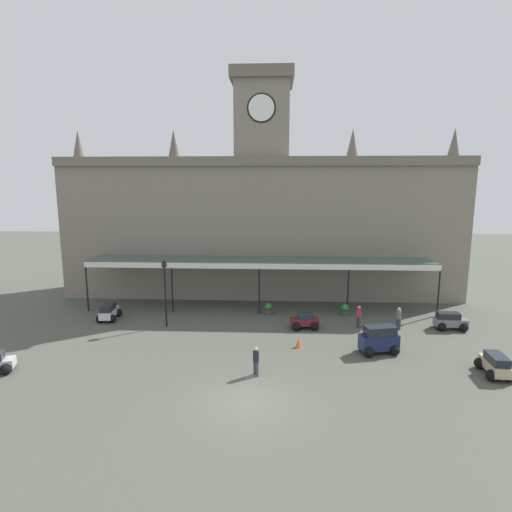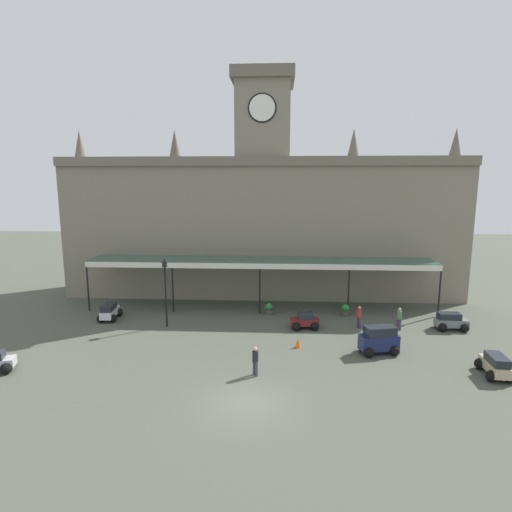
{
  "view_description": "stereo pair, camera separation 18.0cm",
  "coord_description": "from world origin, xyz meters",
  "px_view_note": "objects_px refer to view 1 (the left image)",
  "views": [
    {
      "loc": [
        1.3,
        -18.57,
        10.6
      ],
      "look_at": [
        0.0,
        8.52,
        5.78
      ],
      "focal_mm": 28.94,
      "sensor_mm": 36.0,
      "label": 1
    },
    {
      "loc": [
        1.48,
        -18.56,
        10.6
      ],
      "look_at": [
        0.0,
        8.52,
        5.78
      ],
      "focal_mm": 28.94,
      "sensor_mm": 36.0,
      "label": 2
    }
  ],
  "objects_px": {
    "car_beige_estate": "(495,366)",
    "victorian_lamppost": "(165,285)",
    "car_grey_estate": "(450,322)",
    "planter_forecourt_centre": "(268,309)",
    "car_white_estate": "(109,313)",
    "pedestrian_beside_cars": "(359,316)",
    "car_maroon_sedan": "(304,322)",
    "pedestrian_crossing_forecourt": "(256,360)",
    "traffic_cone": "(298,343)",
    "planter_near_kerb": "(345,310)",
    "pedestrian_near_entrance": "(399,318)",
    "car_navy_van": "(379,341)"
  },
  "relations": [
    {
      "from": "pedestrian_beside_cars",
      "to": "planter_near_kerb",
      "type": "bearing_deg",
      "value": 101.52
    },
    {
      "from": "car_beige_estate",
      "to": "pedestrian_crossing_forecourt",
      "type": "relative_size",
      "value": 1.38
    },
    {
      "from": "car_navy_van",
      "to": "planter_near_kerb",
      "type": "relative_size",
      "value": 2.65
    },
    {
      "from": "car_navy_van",
      "to": "pedestrian_crossing_forecourt",
      "type": "bearing_deg",
      "value": -155.63
    },
    {
      "from": "car_navy_van",
      "to": "pedestrian_beside_cars",
      "type": "xyz_separation_m",
      "value": [
        -0.34,
        4.68,
        0.1
      ]
    },
    {
      "from": "car_grey_estate",
      "to": "victorian_lamppost",
      "type": "xyz_separation_m",
      "value": [
        -20.93,
        -0.42,
        2.6
      ]
    },
    {
      "from": "car_beige_estate",
      "to": "pedestrian_beside_cars",
      "type": "bearing_deg",
      "value": 129.03
    },
    {
      "from": "car_white_estate",
      "to": "pedestrian_near_entrance",
      "type": "relative_size",
      "value": 1.38
    },
    {
      "from": "planter_near_kerb",
      "to": "traffic_cone",
      "type": "bearing_deg",
      "value": -121.05
    },
    {
      "from": "car_grey_estate",
      "to": "car_maroon_sedan",
      "type": "bearing_deg",
      "value": -178.29
    },
    {
      "from": "car_white_estate",
      "to": "pedestrian_beside_cars",
      "type": "relative_size",
      "value": 1.38
    },
    {
      "from": "car_white_estate",
      "to": "planter_forecourt_centre",
      "type": "height_order",
      "value": "car_white_estate"
    },
    {
      "from": "car_maroon_sedan",
      "to": "traffic_cone",
      "type": "xyz_separation_m",
      "value": [
        -0.64,
        -3.62,
        -0.17
      ]
    },
    {
      "from": "car_navy_van",
      "to": "pedestrian_near_entrance",
      "type": "bearing_deg",
      "value": 60.52
    },
    {
      "from": "victorian_lamppost",
      "to": "pedestrian_near_entrance",
      "type": "bearing_deg",
      "value": 0.67
    },
    {
      "from": "car_navy_van",
      "to": "car_maroon_sedan",
      "type": "xyz_separation_m",
      "value": [
        -4.37,
        4.29,
        -0.3
      ]
    },
    {
      "from": "traffic_cone",
      "to": "pedestrian_near_entrance",
      "type": "bearing_deg",
      "value": 26.41
    },
    {
      "from": "car_grey_estate",
      "to": "planter_forecourt_centre",
      "type": "bearing_deg",
      "value": 167.94
    },
    {
      "from": "car_beige_estate",
      "to": "planter_near_kerb",
      "type": "xyz_separation_m",
      "value": [
        -6.62,
        10.27,
        -0.07
      ]
    },
    {
      "from": "pedestrian_beside_cars",
      "to": "victorian_lamppost",
      "type": "bearing_deg",
      "value": -178.03
    },
    {
      "from": "planter_near_kerb",
      "to": "pedestrian_beside_cars",
      "type": "bearing_deg",
      "value": -78.48
    },
    {
      "from": "car_white_estate",
      "to": "victorian_lamppost",
      "type": "xyz_separation_m",
      "value": [
        4.92,
        -1.34,
        2.6
      ]
    },
    {
      "from": "car_white_estate",
      "to": "pedestrian_crossing_forecourt",
      "type": "height_order",
      "value": "pedestrian_crossing_forecourt"
    },
    {
      "from": "car_maroon_sedan",
      "to": "pedestrian_beside_cars",
      "type": "relative_size",
      "value": 1.28
    },
    {
      "from": "pedestrian_near_entrance",
      "to": "pedestrian_beside_cars",
      "type": "xyz_separation_m",
      "value": [
        -2.82,
        0.29,
        0.0
      ]
    },
    {
      "from": "car_beige_estate",
      "to": "planter_near_kerb",
      "type": "distance_m",
      "value": 12.22
    },
    {
      "from": "car_grey_estate",
      "to": "car_maroon_sedan",
      "type": "height_order",
      "value": "car_grey_estate"
    },
    {
      "from": "car_navy_van",
      "to": "planter_near_kerb",
      "type": "height_order",
      "value": "car_navy_van"
    },
    {
      "from": "car_navy_van",
      "to": "pedestrian_crossing_forecourt",
      "type": "distance_m",
      "value": 8.33
    },
    {
      "from": "car_grey_estate",
      "to": "victorian_lamppost",
      "type": "distance_m",
      "value": 21.09
    },
    {
      "from": "pedestrian_crossing_forecourt",
      "to": "pedestrian_beside_cars",
      "type": "bearing_deg",
      "value": 48.26
    },
    {
      "from": "car_grey_estate",
      "to": "pedestrian_beside_cars",
      "type": "relative_size",
      "value": 1.36
    },
    {
      "from": "car_maroon_sedan",
      "to": "pedestrian_crossing_forecourt",
      "type": "xyz_separation_m",
      "value": [
        -3.21,
        -7.73,
        0.41
      ]
    },
    {
      "from": "car_maroon_sedan",
      "to": "pedestrian_near_entrance",
      "type": "relative_size",
      "value": 1.28
    },
    {
      "from": "car_beige_estate",
      "to": "victorian_lamppost",
      "type": "relative_size",
      "value": 0.45
    },
    {
      "from": "car_white_estate",
      "to": "traffic_cone",
      "type": "distance_m",
      "value": 15.35
    },
    {
      "from": "car_beige_estate",
      "to": "car_maroon_sedan",
      "type": "bearing_deg",
      "value": 144.96
    },
    {
      "from": "car_white_estate",
      "to": "planter_forecourt_centre",
      "type": "xyz_separation_m",
      "value": [
        12.48,
        1.93,
        -0.07
      ]
    },
    {
      "from": "car_grey_estate",
      "to": "planter_forecourt_centre",
      "type": "distance_m",
      "value": 13.67
    },
    {
      "from": "pedestrian_near_entrance",
      "to": "traffic_cone",
      "type": "height_order",
      "value": "pedestrian_near_entrance"
    },
    {
      "from": "planter_forecourt_centre",
      "to": "car_maroon_sedan",
      "type": "bearing_deg",
      "value": -49.44
    },
    {
      "from": "victorian_lamppost",
      "to": "planter_forecourt_centre",
      "type": "xyz_separation_m",
      "value": [
        7.56,
        3.27,
        -2.68
      ]
    },
    {
      "from": "pedestrian_beside_cars",
      "to": "planter_forecourt_centre",
      "type": "relative_size",
      "value": 1.74
    },
    {
      "from": "car_grey_estate",
      "to": "traffic_cone",
      "type": "relative_size",
      "value": 3.45
    },
    {
      "from": "victorian_lamppost",
      "to": "planter_near_kerb",
      "type": "height_order",
      "value": "victorian_lamppost"
    },
    {
      "from": "car_maroon_sedan",
      "to": "planter_near_kerb",
      "type": "height_order",
      "value": "car_maroon_sedan"
    },
    {
      "from": "car_beige_estate",
      "to": "victorian_lamppost",
      "type": "height_order",
      "value": "victorian_lamppost"
    },
    {
      "from": "pedestrian_beside_cars",
      "to": "victorian_lamppost",
      "type": "height_order",
      "value": "victorian_lamppost"
    },
    {
      "from": "car_grey_estate",
      "to": "car_beige_estate",
      "type": "relative_size",
      "value": 0.99
    },
    {
      "from": "car_beige_estate",
      "to": "pedestrian_crossing_forecourt",
      "type": "distance_m",
      "value": 13.32
    }
  ]
}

